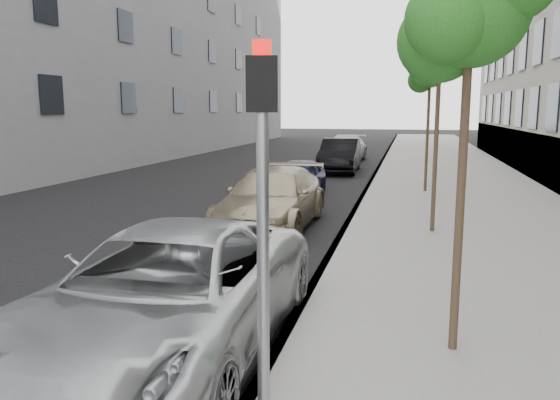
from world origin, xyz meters
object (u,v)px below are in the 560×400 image
(tree_far, at_px, (431,71))
(sedan_blue, at_px, (297,178))
(sedan_black, at_px, (340,155))
(signal_pole, at_px, (263,203))
(tree_mid, at_px, (442,46))
(minivan, at_px, (168,294))
(sedan_rear, at_px, (345,148))
(suv, at_px, (272,199))
(tree_near, at_px, (474,8))

(tree_far, distance_m, sedan_blue, 5.73)
(sedan_black, bearing_deg, sedan_blue, -94.93)
(signal_pole, relative_size, sedan_blue, 0.87)
(tree_mid, relative_size, sedan_blue, 1.32)
(sedan_blue, xyz_separation_m, sedan_black, (0.49, 7.70, 0.14))
(minivan, height_order, sedan_blue, minivan)
(tree_mid, height_order, signal_pole, tree_mid)
(tree_mid, distance_m, sedan_blue, 7.62)
(tree_mid, distance_m, signal_pole, 9.19)
(signal_pole, relative_size, sedan_rear, 0.65)
(tree_mid, height_order, sedan_black, tree_mid)
(suv, relative_size, sedan_black, 1.06)
(signal_pole, xyz_separation_m, sedan_black, (-2.06, 21.61, -1.41))
(minivan, xyz_separation_m, suv, (-0.56, 7.28, -0.03))
(minivan, distance_m, suv, 7.30)
(sedan_black, distance_m, sedan_rear, 5.56)
(minivan, bearing_deg, sedan_black, 91.27)
(sedan_blue, bearing_deg, tree_mid, -48.65)
(signal_pole, xyz_separation_m, sedan_blue, (-2.55, 13.91, -1.55))
(tree_near, height_order, signal_pole, tree_near)
(sedan_rear, bearing_deg, tree_near, -78.62)
(tree_far, bearing_deg, sedan_black, 120.88)
(suv, bearing_deg, tree_near, -58.90)
(tree_mid, distance_m, suv, 5.29)
(tree_far, height_order, sedan_rear, tree_far)
(tree_far, relative_size, signal_pole, 1.47)
(sedan_black, relative_size, sedan_rear, 0.94)
(tree_near, height_order, suv, tree_near)
(tree_mid, height_order, sedan_rear, tree_mid)
(sedan_blue, bearing_deg, minivan, -84.04)
(sedan_blue, bearing_deg, suv, -84.07)
(minivan, relative_size, sedan_rear, 1.08)
(tree_mid, relative_size, tree_far, 1.03)
(tree_near, xyz_separation_m, signal_pole, (-1.72, -2.28, -1.79))
(sedan_blue, relative_size, sedan_black, 0.79)
(sedan_blue, height_order, sedan_black, sedan_black)
(tree_far, bearing_deg, suv, -121.28)
(tree_mid, xyz_separation_m, sedan_black, (-3.79, 12.83, -3.53))
(signal_pole, distance_m, minivan, 2.68)
(tree_far, bearing_deg, signal_pole, -96.44)
(tree_far, xyz_separation_m, sedan_black, (-3.79, 6.33, -3.42))
(suv, bearing_deg, minivan, -84.99)
(minivan, relative_size, sedan_black, 1.15)
(minivan, bearing_deg, tree_mid, 65.09)
(tree_near, bearing_deg, tree_mid, 90.00)
(signal_pole, bearing_deg, sedan_black, 82.78)
(tree_near, bearing_deg, sedan_rear, 99.52)
(sedan_blue, bearing_deg, tree_near, -68.27)
(tree_far, distance_m, signal_pole, 15.51)
(tree_near, relative_size, sedan_rear, 0.91)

